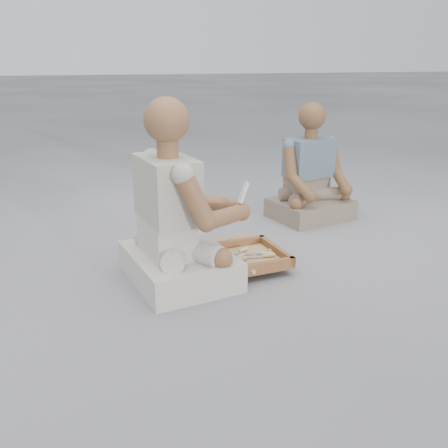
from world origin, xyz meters
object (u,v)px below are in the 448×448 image
object	(u,v)px
tool_tray	(239,259)
companion	(311,181)
craftsman	(177,222)
carved_panel	(211,255)

from	to	relation	value
tool_tray	companion	bearing A→B (deg)	45.19
craftsman	companion	distance (m)	1.37
carved_panel	tool_tray	xyz separation A→B (m)	(0.11, -0.20, 0.04)
craftsman	carved_panel	bearing A→B (deg)	123.85
companion	tool_tray	bearing A→B (deg)	29.90
tool_tray	craftsman	xyz separation A→B (m)	(-0.35, -0.04, 0.26)
carved_panel	craftsman	xyz separation A→B (m)	(-0.23, -0.24, 0.30)
craftsman	companion	xyz separation A→B (m)	(1.11, 0.81, -0.05)
carved_panel	companion	distance (m)	1.08
tool_tray	craftsman	size ratio (longest dim) A/B	0.56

